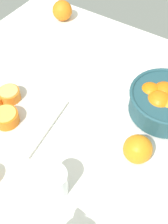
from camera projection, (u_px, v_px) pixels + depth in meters
The scene contains 8 objects.
ground_plane at pixel (76, 120), 92.88cm from camera, with size 116.99×109.29×3.00cm, color white.
fruit_bowl at pixel (165, 102), 88.78cm from camera, with size 23.51×23.51×10.46cm.
juice_glass at pixel (55, 183), 73.39cm from camera, with size 7.21×7.21×8.78cm.
cutting_board at pixel (11, 112), 92.25cm from camera, with size 29.82×23.61×1.21cm, color beige.
orange_half_0 at pixel (10, 95), 93.75cm from camera, with size 7.03×7.03×3.86cm.
orange_half_2 at pixel (6, 117), 87.58cm from camera, with size 7.84×7.84×4.14cm.
loose_orange_1 at pixel (138, 149), 79.37cm from camera, with size 8.40×8.40×8.40cm, color orange.
loose_orange_3 at pixel (62, 11), 122.93cm from camera, with size 8.62×8.62×8.62cm, color orange.
Camera 1 is at (32.78, -45.42, 72.69)cm, focal length 45.36 mm.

